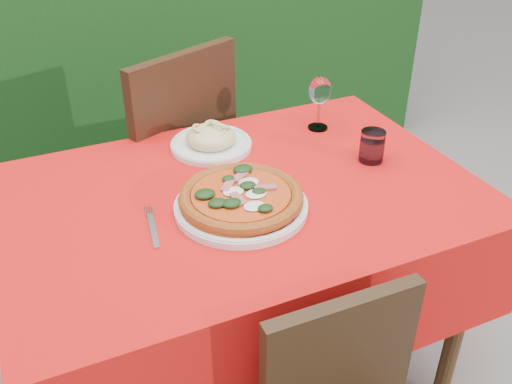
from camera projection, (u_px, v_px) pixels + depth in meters
name	position (u px, v px, depth m)	size (l,w,h in m)	color
ground	(245.00, 377.00, 1.93)	(60.00, 60.00, 0.00)	slate
dining_table	(242.00, 236.00, 1.61)	(1.26, 0.86, 0.75)	#432C15
chair_far	(169.00, 157.00, 2.08)	(0.58, 0.58, 0.97)	black
pizza_plate	(241.00, 200.00, 1.44)	(0.41, 0.41, 0.06)	silver
pasta_plate	(211.00, 140.00, 1.72)	(0.25, 0.25, 0.07)	silver
water_glass	(372.00, 148.00, 1.65)	(0.07, 0.07, 0.09)	silver
wine_glass	(320.00, 93.00, 1.78)	(0.07, 0.07, 0.18)	silver
fork	(153.00, 230.00, 1.37)	(0.02, 0.19, 0.01)	silver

